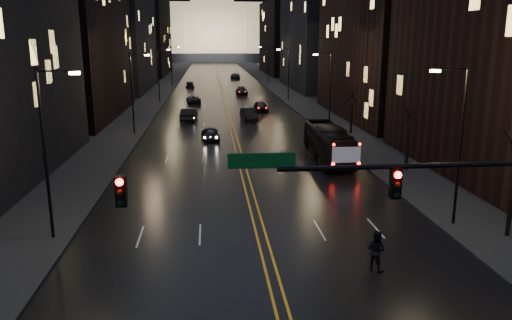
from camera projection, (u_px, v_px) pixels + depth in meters
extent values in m
cube|color=black|center=(218.00, 77.00, 143.48)|extent=(20.00, 320.00, 0.02)
cube|color=black|center=(169.00, 77.00, 142.19)|extent=(8.00, 320.00, 0.16)
cube|color=black|center=(266.00, 76.00, 144.73)|extent=(8.00, 320.00, 0.16)
cube|color=orange|center=(218.00, 77.00, 143.47)|extent=(0.62, 320.00, 0.01)
cube|color=black|center=(65.00, 11.00, 64.73)|extent=(12.00, 30.00, 28.00)
cube|color=black|center=(118.00, 41.00, 102.45)|extent=(12.00, 34.00, 20.00)
cube|color=black|center=(146.00, 34.00, 148.44)|extent=(12.00, 40.00, 24.00)
cube|color=black|center=(320.00, 27.00, 105.56)|extent=(12.00, 34.00, 26.00)
cube|color=black|center=(285.00, 38.00, 152.49)|extent=(12.00, 40.00, 22.00)
cube|color=black|center=(213.00, 56.00, 259.16)|extent=(90.00, 50.00, 4.00)
cube|color=#DEBA80|center=(213.00, 29.00, 255.88)|extent=(80.00, 36.00, 24.00)
cylinder|color=black|center=(454.00, 165.00, 16.70)|extent=(12.00, 0.18, 0.18)
cube|color=black|center=(121.00, 191.00, 15.84)|extent=(0.35, 0.30, 1.00)
cube|color=black|center=(395.00, 184.00, 16.66)|extent=(0.35, 0.30, 1.00)
sphere|color=#FF0705|center=(119.00, 182.00, 15.58)|extent=(0.24, 0.24, 0.24)
sphere|color=#FF0705|center=(398.00, 175.00, 16.40)|extent=(0.24, 0.24, 0.24)
cube|color=#053F14|center=(262.00, 161.00, 16.04)|extent=(2.20, 0.06, 0.50)
cylinder|color=black|center=(460.00, 148.00, 27.28)|extent=(0.16, 0.16, 9.00)
cylinder|color=black|center=(452.00, 69.00, 26.19)|extent=(1.80, 0.10, 0.10)
cube|color=#FFCF99|center=(435.00, 71.00, 26.13)|extent=(0.50, 0.25, 0.15)
cylinder|color=black|center=(45.00, 157.00, 25.28)|extent=(0.16, 0.16, 9.00)
cylinder|color=black|center=(55.00, 71.00, 24.35)|extent=(1.80, 0.10, 0.10)
cube|color=#FFCF99|center=(75.00, 73.00, 24.46)|extent=(0.50, 0.25, 0.15)
cylinder|color=black|center=(330.00, 93.00, 56.31)|extent=(0.16, 0.16, 9.00)
cylinder|color=black|center=(324.00, 54.00, 55.23)|extent=(1.80, 0.10, 0.10)
cube|color=#FFCF99|center=(316.00, 55.00, 55.17)|extent=(0.50, 0.25, 0.15)
cylinder|color=black|center=(132.00, 94.00, 54.31)|extent=(0.16, 0.16, 9.00)
cylinder|color=black|center=(138.00, 54.00, 53.39)|extent=(1.80, 0.10, 0.10)
cube|color=#FFCF99|center=(147.00, 55.00, 53.49)|extent=(0.50, 0.25, 0.15)
cylinder|color=black|center=(289.00, 75.00, 85.35)|extent=(0.16, 0.16, 9.00)
cylinder|color=black|center=(284.00, 49.00, 84.26)|extent=(1.80, 0.10, 0.10)
cube|color=#FFCF99|center=(278.00, 50.00, 84.20)|extent=(0.50, 0.25, 0.15)
cylinder|color=black|center=(159.00, 76.00, 83.35)|extent=(0.16, 0.16, 9.00)
cylinder|color=black|center=(163.00, 49.00, 82.42)|extent=(1.80, 0.10, 0.10)
cube|color=#FFCF99|center=(168.00, 50.00, 82.53)|extent=(0.50, 0.25, 0.15)
cylinder|color=black|center=(268.00, 66.00, 114.39)|extent=(0.16, 0.16, 9.00)
cylinder|color=black|center=(264.00, 47.00, 113.30)|extent=(1.80, 0.10, 0.10)
cube|color=#FFCF99|center=(260.00, 47.00, 113.24)|extent=(0.50, 0.25, 0.15)
cylinder|color=black|center=(171.00, 66.00, 112.39)|extent=(0.16, 0.16, 9.00)
cylinder|color=black|center=(175.00, 47.00, 111.46)|extent=(1.80, 0.10, 0.10)
cube|color=#FFCF99|center=(179.00, 47.00, 111.57)|extent=(0.50, 0.25, 0.15)
cylinder|color=black|center=(510.00, 207.00, 26.17)|extent=(0.24, 0.24, 3.50)
cylinder|color=black|center=(407.00, 150.00, 39.72)|extent=(0.24, 0.24, 3.50)
cylinder|color=black|center=(351.00, 119.00, 55.21)|extent=(0.24, 0.24, 3.50)
imported|color=black|center=(328.00, 143.00, 43.69)|extent=(2.88, 10.92, 3.02)
imported|color=black|center=(210.00, 133.00, 52.38)|extent=(2.10, 4.43, 1.46)
imported|color=black|center=(189.00, 115.00, 64.96)|extent=(2.22, 5.16, 1.65)
imported|color=black|center=(193.00, 99.00, 83.11)|extent=(2.62, 4.84, 1.29)
imported|color=black|center=(190.00, 85.00, 110.43)|extent=(2.00, 4.73, 1.36)
imported|color=black|center=(249.00, 114.00, 65.18)|extent=(2.21, 5.09, 1.63)
imported|color=black|center=(261.00, 106.00, 73.58)|extent=(2.00, 4.50, 1.50)
imported|color=black|center=(242.00, 91.00, 95.93)|extent=(2.26, 5.11, 1.46)
imported|color=black|center=(235.00, 76.00, 135.37)|extent=(2.77, 5.57, 1.52)
imported|color=black|center=(376.00, 250.00, 22.70)|extent=(1.00, 1.02, 1.90)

